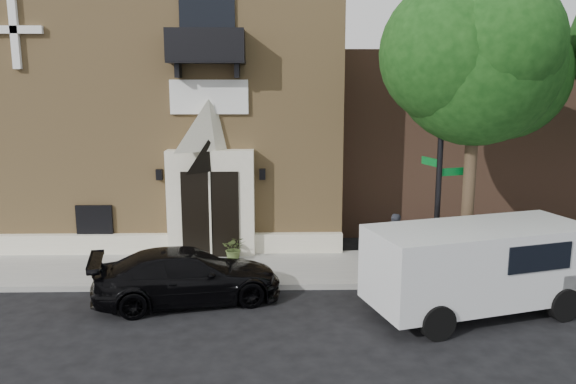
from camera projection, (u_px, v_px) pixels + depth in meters
name	position (u px, v px, depth m)	size (l,w,h in m)	color
ground	(240.00, 291.00, 14.57)	(120.00, 120.00, 0.00)	black
sidewalk	(278.00, 269.00, 16.05)	(42.00, 3.00, 0.15)	gray
church	(172.00, 101.00, 21.43)	(12.20, 11.01, 9.30)	#A5814E
neighbour_building	(544.00, 135.00, 23.06)	(18.00, 8.00, 6.40)	brown
street_tree_left	(479.00, 60.00, 13.93)	(4.97, 4.38, 7.77)	#38281C
black_sedan	(188.00, 276.00, 13.73)	(1.85, 4.55, 1.32)	black
cargo_van	(485.00, 264.00, 13.00)	(5.46, 3.37, 2.09)	silver
street_sign	(439.00, 175.00, 14.57)	(1.05, 0.85, 5.55)	black
fire_hydrant	(381.00, 268.00, 14.77)	(0.43, 0.35, 0.76)	maroon
dumpster	(546.00, 251.00, 15.43)	(1.92, 1.16, 1.22)	#103D1B
planter	(234.00, 248.00, 16.48)	(0.68, 0.59, 0.75)	#4B5F2E
pedestrian_near	(394.00, 241.00, 15.81)	(0.57, 0.37, 1.57)	black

